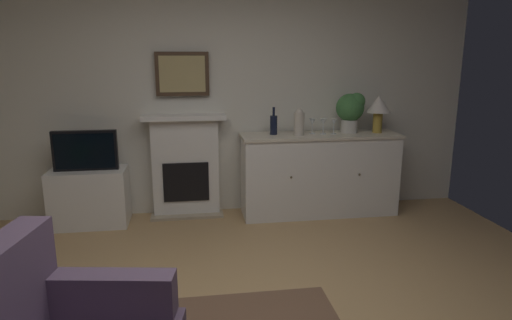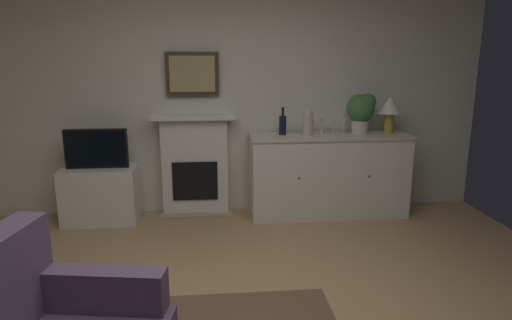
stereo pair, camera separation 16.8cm
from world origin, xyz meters
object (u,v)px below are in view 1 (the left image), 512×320
object	(u,v)px
wine_glass_left	(312,122)
table_lamp	(379,107)
wine_glass_center	(323,123)
vase_decorative	(299,122)
fireplace_unit	(186,166)
framed_picture	(182,74)
potted_plant_small	(351,109)
tv_set	(85,151)
sideboard_cabinet	(319,174)
wine_glass_right	(334,123)
tv_cabinet	(90,197)
wine_bottle	(274,124)

from	to	relation	value
wine_glass_left	table_lamp	bearing A→B (deg)	-2.96
wine_glass_center	vase_decorative	distance (m)	0.28
fireplace_unit	wine_glass_center	xyz separation A→B (m)	(1.46, -0.18, 0.46)
framed_picture	potted_plant_small	xyz separation A→B (m)	(1.78, -0.18, -0.37)
framed_picture	tv_set	size ratio (longest dim) A/B	0.89
fireplace_unit	sideboard_cabinet	bearing A→B (deg)	-7.05
wine_glass_right	tv_set	bearing A→B (deg)	179.75
wine_glass_left	tv_cabinet	bearing A→B (deg)	-179.46
wine_glass_left	wine_glass_right	bearing A→B (deg)	-14.35
sideboard_cabinet	vase_decorative	distance (m)	0.63
fireplace_unit	wine_glass_right	distance (m)	1.65
wine_glass_left	tv_set	xyz separation A→B (m)	(-2.33, -0.05, -0.22)
wine_bottle	wine_glass_left	distance (m)	0.42
vase_decorative	wine_glass_center	bearing A→B (deg)	9.78
fireplace_unit	tv_set	world-z (taller)	fireplace_unit
wine_glass_right	wine_glass_center	bearing A→B (deg)	171.26
framed_picture	wine_glass_center	bearing A→B (deg)	-8.75
fireplace_unit	table_lamp	bearing A→B (deg)	-4.90
table_lamp	potted_plant_small	size ratio (longest dim) A/B	0.93
wine_bottle	framed_picture	bearing A→B (deg)	169.47
wine_glass_center	wine_glass_right	world-z (taller)	same
fireplace_unit	wine_bottle	bearing A→B (deg)	-7.82
table_lamp	wine_glass_left	world-z (taller)	table_lamp
wine_glass_center	sideboard_cabinet	bearing A→B (deg)	175.07
framed_picture	tv_set	xyz separation A→B (m)	(-0.98, -0.23, -0.73)
fireplace_unit	wine_glass_right	xyz separation A→B (m)	(1.57, -0.20, 0.46)
tv_cabinet	tv_set	distance (m)	0.49
table_lamp	tv_cabinet	distance (m)	3.17
table_lamp	tv_set	xyz separation A→B (m)	(-3.04, -0.01, -0.38)
sideboard_cabinet	wine_bottle	bearing A→B (deg)	174.40
wine_glass_right	vase_decorative	size ratio (longest dim) A/B	0.59
table_lamp	wine_bottle	world-z (taller)	table_lamp
tv_cabinet	vase_decorative	bearing A→B (deg)	-1.72
wine_glass_center	tv_set	bearing A→B (deg)	-179.86
wine_glass_right	tv_set	size ratio (longest dim) A/B	0.27
table_lamp	framed_picture	bearing A→B (deg)	173.86
table_lamp	tv_set	distance (m)	3.07
sideboard_cabinet	potted_plant_small	size ratio (longest dim) A/B	3.95
sideboard_cabinet	wine_glass_right	distance (m)	0.58
fireplace_unit	sideboard_cabinet	distance (m)	1.45
vase_decorative	fireplace_unit	bearing A→B (deg)	169.13
fireplace_unit	wine_glass_center	distance (m)	1.54
tv_cabinet	wine_glass_left	bearing A→B (deg)	0.54
table_lamp	tv_set	world-z (taller)	table_lamp
wine_bottle	vase_decorative	xyz separation A→B (m)	(0.25, -0.10, 0.03)
tv_cabinet	tv_set	size ratio (longest dim) A/B	1.21
table_lamp	potted_plant_small	world-z (taller)	potted_plant_small
wine_bottle	wine_glass_center	world-z (taller)	wine_bottle
framed_picture	table_lamp	xyz separation A→B (m)	(2.07, -0.22, -0.35)
sideboard_cabinet	wine_glass_center	world-z (taller)	wine_glass_center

